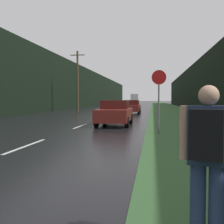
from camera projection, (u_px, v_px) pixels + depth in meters
grass_verge at (172, 110)px, 39.33m from camera, size 6.00×240.00×0.02m
lane_stripe_b at (26, 146)px, 9.22m from camera, size 0.12×3.00×0.01m
lane_stripe_c at (80, 126)px, 16.14m from camera, size 0.12×3.00×0.01m
lane_stripe_d at (102, 118)px, 23.06m from camera, size 0.12×3.00×0.01m
lane_stripe_e at (114, 114)px, 29.98m from camera, size 0.12×3.00×0.01m
treeline_far_side at (76, 87)px, 51.42m from camera, size 2.00×140.00×7.70m
treeline_near_side at (204, 84)px, 48.16m from camera, size 2.00×140.00×8.43m
utility_pole_far at (78, 80)px, 35.06m from camera, size 1.80×0.24×7.57m
stop_sign at (159, 96)px, 12.37m from camera, size 0.64×0.07×2.82m
hitchhiker_with_backpack at (208, 154)px, 2.88m from camera, size 0.57×0.48×1.68m
car_passing_near at (115, 113)px, 16.63m from camera, size 1.90×4.30×1.48m
car_passing_far at (132, 107)px, 29.76m from camera, size 1.82×4.71×1.47m
delivery_truck at (135, 99)px, 95.81m from camera, size 2.65×7.98×3.37m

